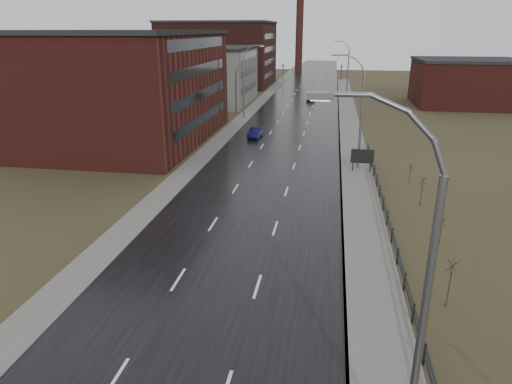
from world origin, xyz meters
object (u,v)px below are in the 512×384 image
(streetlight_main, at_px, (413,305))
(car_far, at_px, (311,97))
(billboard, at_px, (362,157))
(car_near, at_px, (255,133))

(streetlight_main, distance_m, car_far, 82.08)
(streetlight_main, xyz_separation_m, billboard, (0.63, 32.82, -4.38))
(car_near, height_order, car_far, car_near)
(car_near, relative_size, car_far, 1.04)
(streetlight_main, bearing_deg, car_near, 104.86)
(streetlight_main, relative_size, car_near, 3.01)
(car_near, bearing_deg, billboard, -42.73)
(billboard, relative_size, car_near, 0.61)
(streetlight_main, bearing_deg, car_far, 94.73)
(car_near, bearing_deg, streetlight_main, -71.19)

